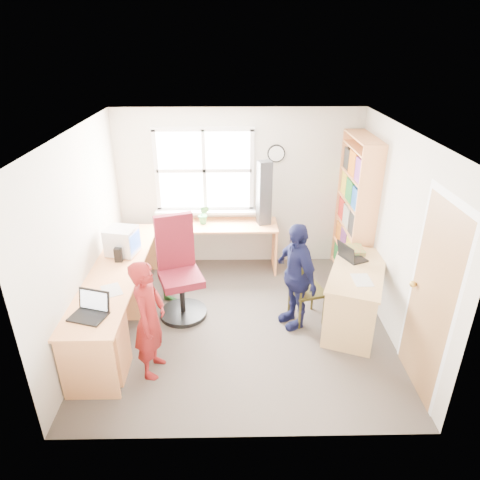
{
  "coord_description": "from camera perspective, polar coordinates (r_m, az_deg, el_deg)",
  "views": [
    {
      "loc": [
        -0.08,
        -4.42,
        3.29
      ],
      "look_at": [
        0.0,
        0.25,
        1.05
      ],
      "focal_mm": 32.0,
      "sensor_mm": 36.0,
      "label": 1
    }
  ],
  "objects": [
    {
      "name": "room",
      "position": [
        4.98,
        0.16,
        0.98
      ],
      "size": [
        3.64,
        3.44,
        2.44
      ],
      "color": "#433B34",
      "rests_on": "ground"
    },
    {
      "name": "l_desk",
      "position": [
        5.17,
        -14.72,
        -8.65
      ],
      "size": [
        2.38,
        2.95,
        0.75
      ],
      "color": "#FFA765",
      "rests_on": "ground"
    },
    {
      "name": "right_desk",
      "position": [
        5.44,
        15.23,
        -5.69
      ],
      "size": [
        1.04,
        1.44,
        0.76
      ],
      "rotation": [
        0.0,
        0.0,
        -0.37
      ],
      "color": "tan",
      "rests_on": "ground"
    },
    {
      "name": "bookshelf",
      "position": [
        6.3,
        15.04,
        3.4
      ],
      "size": [
        0.3,
        1.02,
        2.1
      ],
      "color": "#FFA765",
      "rests_on": "ground"
    },
    {
      "name": "swivel_chair",
      "position": [
        5.48,
        -8.1,
        -4.48
      ],
      "size": [
        0.78,
        0.78,
        1.32
      ],
      "rotation": [
        0.0,
        0.0,
        0.34
      ],
      "color": "black",
      "rests_on": "ground"
    },
    {
      "name": "wooden_chair",
      "position": [
        5.37,
        8.37,
        -6.26
      ],
      "size": [
        0.47,
        0.47,
        0.88
      ],
      "rotation": [
        0.0,
        0.0,
        0.28
      ],
      "color": "#373212",
      "rests_on": "ground"
    },
    {
      "name": "crt_monitor",
      "position": [
        5.63,
        -15.46,
        -0.15
      ],
      "size": [
        0.43,
        0.4,
        0.36
      ],
      "rotation": [
        0.0,
        0.0,
        -0.22
      ],
      "color": "white",
      "rests_on": "l_desk"
    },
    {
      "name": "laptop_left",
      "position": [
        4.6,
        -19.29,
        -8.77
      ],
      "size": [
        0.42,
        0.38,
        0.24
      ],
      "rotation": [
        0.0,
        0.0,
        -0.3
      ],
      "color": "black",
      "rests_on": "l_desk"
    },
    {
      "name": "laptop_right",
      "position": [
        5.53,
        14.48,
        -1.98
      ],
      "size": [
        0.38,
        0.41,
        0.22
      ],
      "rotation": [
        0.0,
        0.0,
        1.99
      ],
      "color": "black",
      "rests_on": "right_desk"
    },
    {
      "name": "speaker_a",
      "position": [
        5.51,
        -15.89,
        -1.88
      ],
      "size": [
        0.09,
        0.09,
        0.18
      ],
      "rotation": [
        0.0,
        0.0,
        -0.01
      ],
      "color": "black",
      "rests_on": "l_desk"
    },
    {
      "name": "speaker_b",
      "position": [
        5.93,
        -14.44,
        0.31
      ],
      "size": [
        0.11,
        0.11,
        0.18
      ],
      "rotation": [
        0.0,
        0.0,
        -0.26
      ],
      "color": "black",
      "rests_on": "l_desk"
    },
    {
      "name": "cd_tower",
      "position": [
        6.25,
        3.24,
        6.26
      ],
      "size": [
        0.23,
        0.21,
        0.95
      ],
      "rotation": [
        0.0,
        0.0,
        0.25
      ],
      "color": "black",
      "rests_on": "l_desk"
    },
    {
      "name": "game_box",
      "position": [
        5.73,
        14.76,
        -1.27
      ],
      "size": [
        0.28,
        0.28,
        0.06
      ],
      "rotation": [
        0.0,
        0.0,
        -0.02
      ],
      "color": "red",
      "rests_on": "right_desk"
    },
    {
      "name": "paper_a",
      "position": [
        4.96,
        -16.75,
        -6.43
      ],
      "size": [
        0.3,
        0.34,
        0.0
      ],
      "rotation": [
        0.0,
        0.0,
        0.46
      ],
      "color": "#BAB6B0",
      "rests_on": "l_desk"
    },
    {
      "name": "paper_b",
      "position": [
        5.12,
        15.96,
        -5.15
      ],
      "size": [
        0.21,
        0.3,
        0.0
      ],
      "rotation": [
        0.0,
        0.0,
        0.01
      ],
      "color": "#BAB6B0",
      "rests_on": "right_desk"
    },
    {
      "name": "potted_plant",
      "position": [
        6.35,
        -4.85,
        3.39
      ],
      "size": [
        0.19,
        0.17,
        0.3
      ],
      "primitive_type": "imported",
      "rotation": [
        0.0,
        0.0,
        -0.24
      ],
      "color": "#327E43",
      "rests_on": "l_desk"
    },
    {
      "name": "person_red",
      "position": [
        4.55,
        -11.99,
        -10.29
      ],
      "size": [
        0.38,
        0.52,
        1.33
      ],
      "primitive_type": "imported",
      "rotation": [
        0.0,
        0.0,
        1.44
      ],
      "color": "maroon",
      "rests_on": "ground"
    },
    {
      "name": "person_green",
      "position": [
        5.91,
        -8.87,
        -2.37
      ],
      "size": [
        0.44,
        0.55,
        1.1
      ],
      "primitive_type": "imported",
      "rotation": [
        0.0,
        0.0,
        1.53
      ],
      "color": "#2D7031",
      "rests_on": "ground"
    },
    {
      "name": "person_navy",
      "position": [
        5.2,
        7.44,
        -4.75
      ],
      "size": [
        0.62,
        0.87,
        1.37
      ],
      "primitive_type": "imported",
      "rotation": [
        0.0,
        0.0,
        -1.17
      ],
      "color": "#13163B",
      "rests_on": "ground"
    }
  ]
}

